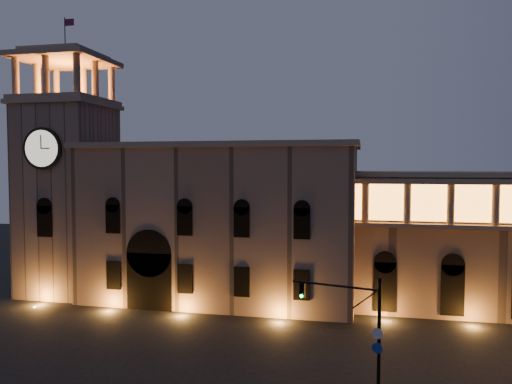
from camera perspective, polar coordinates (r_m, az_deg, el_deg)
ground at (r=38.01m, az=-10.95°, el=-20.50°), size 160.00×160.00×0.00m
government_building at (r=56.58m, az=-4.19°, el=-3.43°), size 30.80×12.80×17.60m
clock_tower at (r=63.19m, az=-20.70°, el=0.45°), size 9.80×9.80×32.40m
traffic_light at (r=33.20m, az=12.08°, el=-15.96°), size 5.91×1.80×8.32m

